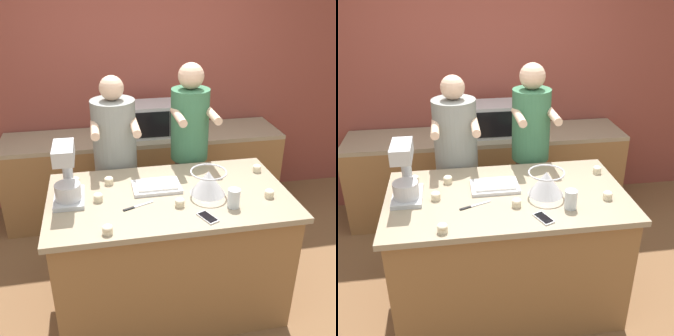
# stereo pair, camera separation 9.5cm
# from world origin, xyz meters

# --- Properties ---
(ground_plane) EXTENTS (16.00, 16.00, 0.00)m
(ground_plane) POSITION_xyz_m (0.00, 0.00, 0.00)
(ground_plane) COLOR brown
(back_wall) EXTENTS (10.00, 0.06, 2.70)m
(back_wall) POSITION_xyz_m (0.00, 1.72, 1.35)
(back_wall) COLOR brown
(back_wall) RESTS_ON ground_plane
(island_counter) EXTENTS (1.67, 0.94, 0.95)m
(island_counter) POSITION_xyz_m (0.00, 0.00, 0.48)
(island_counter) COLOR olive
(island_counter) RESTS_ON ground_plane
(back_counter) EXTENTS (2.80, 0.60, 0.89)m
(back_counter) POSITION_xyz_m (0.00, 1.37, 0.44)
(back_counter) COLOR olive
(back_counter) RESTS_ON ground_plane
(person_left) EXTENTS (0.36, 0.52, 1.64)m
(person_left) POSITION_xyz_m (-0.32, 0.67, 0.86)
(person_left) COLOR brown
(person_left) RESTS_ON ground_plane
(person_right) EXTENTS (0.33, 0.50, 1.72)m
(person_right) POSITION_xyz_m (0.30, 0.67, 0.91)
(person_right) COLOR brown
(person_right) RESTS_ON ground_plane
(stand_mixer) EXTENTS (0.20, 0.30, 0.40)m
(stand_mixer) POSITION_xyz_m (-0.68, 0.05, 1.13)
(stand_mixer) COLOR #B2B7BC
(stand_mixer) RESTS_ON island_counter
(mixing_bowl) EXTENTS (0.25, 0.25, 0.17)m
(mixing_bowl) POSITION_xyz_m (0.27, -0.03, 1.04)
(mixing_bowl) COLOR #BCBCC1
(mixing_bowl) RESTS_ON island_counter
(baking_tray) EXTENTS (0.34, 0.23, 0.04)m
(baking_tray) POSITION_xyz_m (-0.07, 0.10, 0.97)
(baking_tray) COLOR silver
(baking_tray) RESTS_ON island_counter
(microwave_oven) EXTENTS (0.56, 0.37, 0.32)m
(microwave_oven) POSITION_xyz_m (0.09, 1.37, 1.04)
(microwave_oven) COLOR #B7B7BC
(microwave_oven) RESTS_ON back_counter
(cell_phone) EXTENTS (0.12, 0.16, 0.01)m
(cell_phone) POSITION_xyz_m (0.18, -0.34, 0.96)
(cell_phone) COLOR silver
(cell_phone) RESTS_ON island_counter
(drinking_glass) EXTENTS (0.08, 0.08, 0.13)m
(drinking_glass) POSITION_xyz_m (0.38, -0.24, 1.02)
(drinking_glass) COLOR silver
(drinking_glass) RESTS_ON island_counter
(knife) EXTENTS (0.21, 0.10, 0.01)m
(knife) POSITION_xyz_m (-0.24, -0.13, 0.96)
(knife) COLOR #BCBCC1
(knife) RESTS_ON island_counter
(cupcake_0) EXTENTS (0.06, 0.06, 0.06)m
(cupcake_0) POSITION_xyz_m (-0.64, 0.27, 0.98)
(cupcake_0) COLOR beige
(cupcake_0) RESTS_ON island_counter
(cupcake_1) EXTENTS (0.06, 0.06, 0.06)m
(cupcake_1) POSITION_xyz_m (-0.69, 0.34, 0.98)
(cupcake_1) COLOR beige
(cupcake_1) RESTS_ON island_counter
(cupcake_2) EXTENTS (0.06, 0.06, 0.06)m
(cupcake_2) POSITION_xyz_m (0.04, -0.17, 0.98)
(cupcake_2) COLOR beige
(cupcake_2) RESTS_ON island_counter
(cupcake_3) EXTENTS (0.06, 0.06, 0.06)m
(cupcake_3) POSITION_xyz_m (0.73, 0.22, 0.98)
(cupcake_3) COLOR beige
(cupcake_3) RESTS_ON island_counter
(cupcake_4) EXTENTS (0.06, 0.06, 0.06)m
(cupcake_4) POSITION_xyz_m (-0.44, -0.39, 0.98)
(cupcake_4) COLOR beige
(cupcake_4) RESTS_ON island_counter
(cupcake_5) EXTENTS (0.06, 0.06, 0.06)m
(cupcake_5) POSITION_xyz_m (0.66, -0.17, 0.98)
(cupcake_5) COLOR beige
(cupcake_5) RESTS_ON island_counter
(cupcake_6) EXTENTS (0.06, 0.06, 0.06)m
(cupcake_6) POSITION_xyz_m (-0.40, 0.23, 0.98)
(cupcake_6) COLOR beige
(cupcake_6) RESTS_ON island_counter
(cupcake_7) EXTENTS (0.06, 0.06, 0.06)m
(cupcake_7) POSITION_xyz_m (-0.49, 0.00, 0.98)
(cupcake_7) COLOR beige
(cupcake_7) RESTS_ON island_counter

